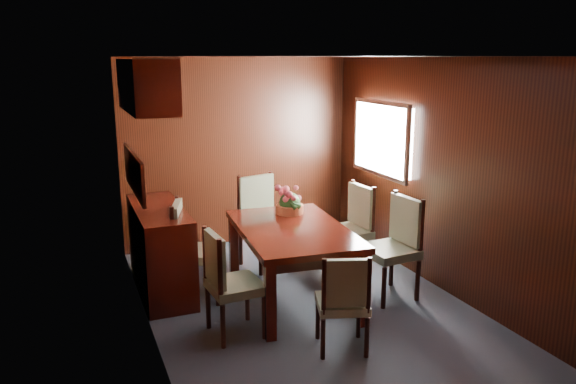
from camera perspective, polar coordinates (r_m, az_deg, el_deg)
name	(u,v)px	position (r m, az deg, el deg)	size (l,w,h in m)	color
ground	(309,308)	(5.62, 2.12, -11.68)	(4.50, 4.50, 0.00)	#333A46
room_shell	(286,139)	(5.41, -0.19, 5.41)	(3.06, 4.52, 2.41)	black
sideboard	(160,249)	(6.02, -12.83, -5.66)	(0.48, 1.40, 0.90)	black
dining_table	(292,237)	(5.58, 0.45, -4.64)	(1.15, 1.70, 0.76)	black
chair_left_near	(227,278)	(4.93, -6.23, -8.68)	(0.47, 0.49, 0.97)	black
chair_left_far	(190,245)	(5.72, -9.96, -5.31)	(0.59, 0.60, 1.02)	black
chair_right_near	(396,241)	(5.80, 10.90, -4.92)	(0.51, 0.53, 1.05)	black
chair_right_far	(352,224)	(6.37, 6.52, -3.22)	(0.50, 0.52, 1.02)	black
chair_head	(344,298)	(4.68, 5.68, -10.67)	(0.51, 0.50, 0.87)	black
chair_foot	(262,215)	(6.57, -2.67, -2.39)	(0.62, 0.60, 1.07)	black
flower_centerpiece	(290,199)	(6.00, 0.17, -0.74)	(0.32, 0.32, 0.32)	#AB5B34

